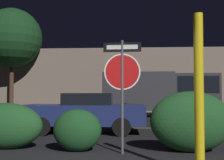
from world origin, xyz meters
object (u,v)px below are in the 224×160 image
(stop_sign, at_px, (122,73))
(yellow_pole_right, at_px, (199,94))
(delivery_truck, at_px, (163,91))
(tree_0, at_px, (12,38))
(hedge_bush_2, at_px, (77,130))
(passing_car_2, at_px, (85,112))
(hedge_bush_3, at_px, (191,121))
(hedge_bush_1, at_px, (6,126))

(stop_sign, bearing_deg, yellow_pole_right, -51.48)
(delivery_truck, height_order, tree_0, tree_0)
(hedge_bush_2, bearing_deg, passing_car_2, 95.72)
(hedge_bush_2, height_order, hedge_bush_3, hedge_bush_3)
(hedge_bush_2, height_order, delivery_truck, delivery_truck)
(yellow_pole_right, bearing_deg, passing_car_2, 116.18)
(passing_car_2, xyz_separation_m, tree_0, (-7.30, 11.57, 4.81))
(delivery_truck, bearing_deg, passing_car_2, -21.98)
(yellow_pole_right, distance_m, hedge_bush_2, 3.28)
(tree_0, bearing_deg, passing_car_2, -57.75)
(hedge_bush_1, height_order, hedge_bush_2, hedge_bush_1)
(tree_0, bearing_deg, stop_sign, -60.35)
(hedge_bush_2, height_order, tree_0, tree_0)
(passing_car_2, bearing_deg, hedge_bush_1, 154.27)
(stop_sign, xyz_separation_m, hedge_bush_3, (1.59, 0.31, -1.11))
(tree_0, bearing_deg, yellow_pole_right, -59.65)
(passing_car_2, bearing_deg, stop_sign, -160.93)
(hedge_bush_1, bearing_deg, passing_car_2, 65.98)
(tree_0, bearing_deg, hedge_bush_1, -68.64)
(yellow_pole_right, height_order, hedge_bush_3, yellow_pole_right)
(stop_sign, relative_size, delivery_truck, 0.38)
(hedge_bush_1, xyz_separation_m, tree_0, (-5.82, 14.89, 4.95))
(hedge_bush_1, bearing_deg, delivery_truck, 66.82)
(yellow_pole_right, height_order, hedge_bush_2, yellow_pole_right)
(hedge_bush_1, xyz_separation_m, passing_car_2, (1.48, 3.32, 0.15))
(hedge_bush_2, bearing_deg, delivery_truck, 75.19)
(yellow_pole_right, xyz_separation_m, hedge_bush_3, (0.26, 2.16, -0.64))
(stop_sign, bearing_deg, hedge_bush_1, 174.30)
(yellow_pole_right, xyz_separation_m, hedge_bush_2, (-2.40, 2.07, -0.85))
(stop_sign, bearing_deg, delivery_truck, 83.15)
(stop_sign, bearing_deg, hedge_bush_2, 171.83)
(hedge_bush_2, bearing_deg, hedge_bush_3, 2.11)
(stop_sign, xyz_separation_m, delivery_truck, (2.05, 11.99, -0.28))
(hedge_bush_3, bearing_deg, stop_sign, -169.12)
(yellow_pole_right, bearing_deg, tree_0, 120.35)
(yellow_pole_right, distance_m, tree_0, 20.34)
(tree_0, bearing_deg, delivery_truck, -17.19)
(hedge_bush_3, relative_size, tree_0, 0.25)
(hedge_bush_1, bearing_deg, stop_sign, -8.54)
(hedge_bush_3, bearing_deg, hedge_bush_2, -177.89)
(yellow_pole_right, height_order, tree_0, tree_0)
(passing_car_2, distance_m, tree_0, 14.50)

